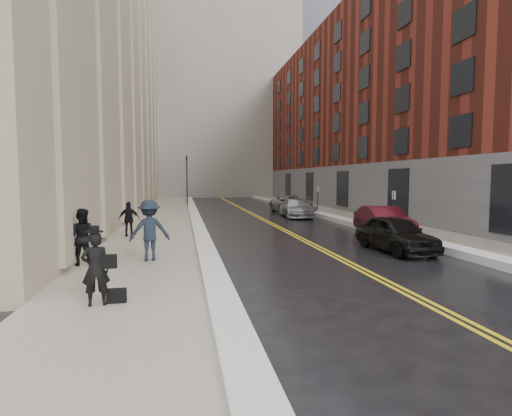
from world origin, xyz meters
name	(u,v)px	position (x,y,z in m)	size (l,w,h in m)	color
ground	(288,275)	(0.00, 0.00, 0.00)	(160.00, 160.00, 0.00)	black
sidewalk_left	(161,220)	(-4.50, 16.00, 0.07)	(4.00, 64.00, 0.15)	gray
sidewalk_right	(350,217)	(9.00, 16.00, 0.07)	(3.00, 64.00, 0.15)	gray
lane_stripe_a	(262,219)	(2.38, 16.00, 0.00)	(0.12, 64.00, 0.01)	gold
lane_stripe_b	(265,219)	(2.62, 16.00, 0.00)	(0.12, 64.00, 0.01)	gold
snow_ridge_left	(196,219)	(-2.20, 16.00, 0.13)	(0.70, 60.80, 0.26)	silver
snow_ridge_right	(326,216)	(7.15, 16.00, 0.15)	(0.85, 60.80, 0.30)	silver
building_right	(407,112)	(17.50, 23.00, 9.00)	(14.00, 50.00, 18.00)	maroon
tower_far_center	(206,36)	(1.00, 56.00, 26.00)	(28.00, 16.00, 52.00)	gray
tower_far_right	(270,80)	(14.00, 66.00, 22.00)	(22.00, 18.00, 44.00)	slate
tower_far_left	(134,40)	(-12.00, 72.00, 30.00)	(22.00, 18.00, 60.00)	slate
traffic_signal	(187,176)	(-2.60, 30.00, 3.08)	(0.18, 0.15, 5.20)	black
parking_sign_near	(393,207)	(7.90, 8.00, 1.36)	(0.06, 0.35, 2.23)	black
parking_sign_far	(318,197)	(7.90, 20.00, 1.36)	(0.06, 0.35, 2.23)	black
car_black	(395,234)	(5.20, 3.03, 0.71)	(1.67, 4.16, 1.42)	black
car_maroon	(383,221)	(6.80, 7.01, 0.75)	(1.58, 4.53, 1.49)	#410B14
car_silver_near	(296,208)	(5.20, 17.22, 0.68)	(1.91, 4.70, 1.37)	#9C9EA3
car_silver_far	(293,204)	(5.87, 20.36, 0.75)	(2.48, 5.37, 1.49)	#95979D
pedestrian_main	(96,269)	(-4.92, -2.41, 0.95)	(0.58, 0.38, 1.60)	black
pedestrian_a	(82,237)	(-6.20, 1.92, 1.05)	(0.87, 0.68, 1.80)	black
pedestrian_b	(150,230)	(-4.15, 2.27, 1.16)	(1.31, 0.75, 2.03)	black
pedestrian_c	(129,219)	(-5.55, 8.12, 0.97)	(0.96, 0.40, 1.65)	black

